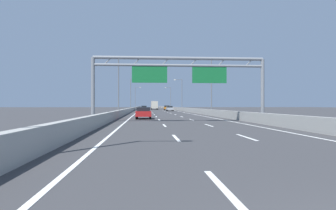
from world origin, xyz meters
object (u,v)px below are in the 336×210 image
sign_gantry (180,72)px  orange_car (167,108)px  streetlamp_right_distant (170,96)px  box_truck (154,105)px  silver_car (170,108)px  streetlamp_right_far (181,93)px  streetlamp_left_mid (120,82)px  streetlamp_left_distant (136,96)px  streetlamp_left_far (131,92)px  black_car (144,108)px  red_car (144,113)px  streetlamp_right_mid (210,83)px

sign_gantry → orange_car: sign_gantry is taller
streetlamp_right_distant → box_truck: bearing=-110.0°
silver_car → streetlamp_right_far: bearing=61.6°
streetlamp_left_mid → streetlamp_left_distant: (0.00, 80.32, 0.00)m
silver_car → orange_car: bearing=88.5°
streetlamp_left_distant → streetlamp_right_distant: 14.93m
sign_gantry → streetlamp_left_far: (-7.47, 60.42, 0.56)m
streetlamp_left_distant → orange_car: streetlamp_left_distant is taller
streetlamp_left_mid → streetlamp_left_distant: bearing=90.0°
streetlamp_left_mid → streetlamp_right_far: (14.93, 40.16, 0.00)m
streetlamp_right_distant → black_car: 36.51m
red_car → box_truck: bearing=87.3°
streetlamp_left_mid → orange_car: streetlamp_left_mid is taller
streetlamp_right_mid → red_car: 18.03m
orange_car → streetlamp_left_far: bearing=-139.3°
streetlamp_left_far → box_truck: 21.25m
streetlamp_left_distant → black_car: bearing=-83.8°
sign_gantry → black_car: (-3.75, 66.15, -4.09)m
sign_gantry → box_truck: bearing=90.0°
black_car → orange_car: 8.54m
streetlamp_right_mid → streetlamp_left_mid: bearing=180.0°
orange_car → black_car: bearing=-152.3°
streetlamp_right_mid → streetlamp_right_far: (0.00, 40.16, 0.00)m
streetlamp_right_mid → streetlamp_right_distant: same height
black_car → streetlamp_left_distant: bearing=96.2°
streetlamp_right_mid → black_car: size_ratio=2.15×
streetlamp_right_far → streetlamp_right_distant: (0.00, 40.16, 0.00)m
black_car → box_truck: box_truck is taller
streetlamp_left_mid → silver_car: size_ratio=2.16×
streetlamp_left_distant → streetlamp_right_distant: same height
streetlamp_right_distant → black_car: (-11.21, -34.43, -4.65)m
streetlamp_left_distant → red_car: streetlamp_left_distant is taller
sign_gantry → red_car: bearing=117.7°
streetlamp_right_far → silver_car: (-4.11, -7.61, -4.67)m
black_car → box_truck: 14.34m
streetlamp_right_far → black_car: 13.42m
streetlamp_left_distant → silver_car: bearing=-77.2°
silver_car → streetlamp_right_mid: bearing=-82.8°
streetlamp_left_distant → sign_gantry: bearing=-85.8°
streetlamp_left_mid → silver_car: (10.82, 32.55, -4.67)m
streetlamp_left_mid → streetlamp_right_far: size_ratio=1.00×
streetlamp_right_distant → black_car: bearing=-108.0°
box_truck → streetlamp_right_far: bearing=-69.0°
sign_gantry → red_car: (-3.55, 6.77, -4.11)m
streetlamp_right_far → box_truck: (-7.50, 19.55, -3.73)m
streetlamp_left_far → red_car: streetlamp_left_far is taller
streetlamp_left_far → sign_gantry: bearing=-83.0°
streetlamp_right_distant → orange_car: (-3.65, -30.46, -4.63)m
red_car → black_car: (-0.20, 59.39, 0.02)m
sign_gantry → streetlamp_left_distant: size_ratio=1.79×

